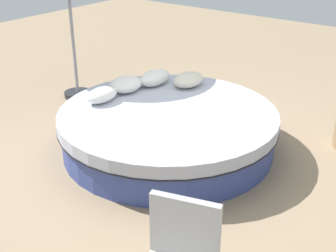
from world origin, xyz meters
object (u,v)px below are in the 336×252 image
Objects in this scene: round_bed at (168,129)px; throw_pillow_0 at (188,80)px; throw_pillow_1 at (155,78)px; throw_pillow_2 at (126,84)px; throw_pillow_3 at (102,95)px.

round_bed is 5.45× the size of throw_pillow_0.
throw_pillow_1 reaches higher than round_bed.
throw_pillow_1 is 1.12× the size of throw_pillow_2.
throw_pillow_2 is (-0.44, 0.15, -0.00)m from throw_pillow_1.
throw_pillow_3 is (-0.46, 0.00, -0.01)m from throw_pillow_2.
round_bed is 1.01m from throw_pillow_1.
throw_pillow_0 is 0.92× the size of throw_pillow_1.
throw_pillow_2 is at bearing 78.18° from round_bed.
throw_pillow_0 is (0.86, 0.30, 0.36)m from round_bed.
throw_pillow_0 is 1.27m from throw_pillow_3.
throw_pillow_2 is 1.01× the size of throw_pillow_3.
throw_pillow_1 is at bearing -9.81° from throw_pillow_3.
throw_pillow_0 reaches higher than throw_pillow_3.
throw_pillow_3 is at bearing 153.48° from throw_pillow_0.
round_bed is 5.74× the size of throw_pillow_3.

